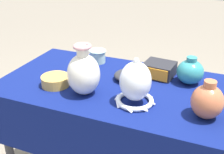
{
  "coord_description": "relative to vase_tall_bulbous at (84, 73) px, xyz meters",
  "views": [
    {
      "loc": [
        0.46,
        -1.18,
        1.42
      ],
      "look_at": [
        0.02,
        -0.11,
        0.86
      ],
      "focal_mm": 45.0,
      "sensor_mm": 36.0,
      "label": 1
    }
  ],
  "objects": [
    {
      "name": "vase_dome_bell",
      "position": [
        0.25,
        0.01,
        -0.01
      ],
      "size": [
        0.18,
        0.18,
        0.22
      ],
      "color": "white",
      "rests_on": "display_table"
    },
    {
      "name": "mosaic_tile_box",
      "position": [
        0.28,
        0.32,
        -0.07
      ],
      "size": [
        0.17,
        0.16,
        0.07
      ],
      "rotation": [
        0.0,
        0.0,
        -0.1
      ],
      "color": "#232328",
      "rests_on": "display_table"
    },
    {
      "name": "jar_round_terracotta",
      "position": [
        0.55,
        0.01,
        -0.03
      ],
      "size": [
        0.13,
        0.13,
        0.16
      ],
      "color": "#BC6642",
      "rests_on": "display_table"
    },
    {
      "name": "display_table",
      "position": [
        0.11,
        0.13,
        -0.19
      ],
      "size": [
        1.19,
        0.66,
        0.77
      ],
      "color": "#38383D",
      "rests_on": "ground_plane"
    },
    {
      "name": "jar_round_teal",
      "position": [
        0.44,
        0.3,
        -0.04
      ],
      "size": [
        0.13,
        0.13,
        0.14
      ],
      "color": "teal",
      "rests_on": "display_table"
    },
    {
      "name": "bowl_shallow_charcoal",
      "position": [
        0.14,
        0.22,
        -0.08
      ],
      "size": [
        0.15,
        0.15,
        0.05
      ],
      "primitive_type": "ellipsoid",
      "color": "#2D2D33",
      "rests_on": "display_table"
    },
    {
      "name": "vase_tall_bulbous",
      "position": [
        0.0,
        0.0,
        0.0
      ],
      "size": [
        0.15,
        0.15,
        0.24
      ],
      "color": "white",
      "rests_on": "display_table"
    },
    {
      "name": "pot_squat_ochre",
      "position": [
        -0.17,
        0.02,
        -0.08
      ],
      "size": [
        0.14,
        0.14,
        0.05
      ],
      "primitive_type": "cylinder",
      "color": "gold",
      "rests_on": "display_table"
    },
    {
      "name": "cup_wide_celadon",
      "position": [
        -0.1,
        0.37,
        -0.06
      ],
      "size": [
        0.1,
        0.1,
        0.08
      ],
      "color": "#A8CCB7",
      "rests_on": "display_table"
    }
  ]
}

